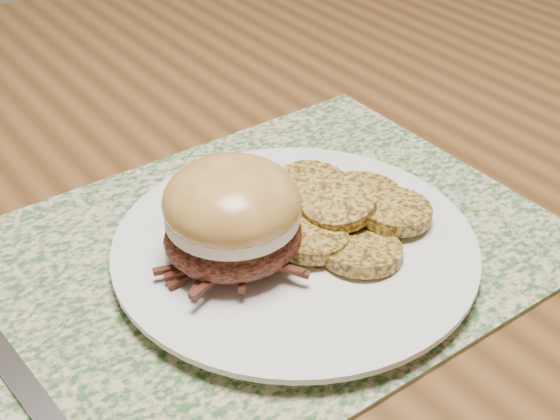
% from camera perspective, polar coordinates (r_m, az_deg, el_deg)
% --- Properties ---
extents(dining_table, '(1.50, 0.90, 0.75)m').
position_cam_1_polar(dining_table, '(0.81, -6.62, 0.42)').
color(dining_table, brown).
rests_on(dining_table, ground).
extents(placemat, '(0.45, 0.33, 0.00)m').
position_cam_1_polar(placemat, '(0.61, -1.53, -3.19)').
color(placemat, '#31522A').
rests_on(placemat, dining_table).
extents(dinner_plate, '(0.26, 0.26, 0.02)m').
position_cam_1_polar(dinner_plate, '(0.59, 1.10, -2.94)').
color(dinner_plate, silver).
rests_on(dinner_plate, placemat).
extents(pork_sandwich, '(0.11, 0.10, 0.08)m').
position_cam_1_polar(pork_sandwich, '(0.55, -3.51, -0.43)').
color(pork_sandwich, black).
rests_on(pork_sandwich, dinner_plate).
extents(roasted_potatoes, '(0.15, 0.16, 0.04)m').
position_cam_1_polar(roasted_potatoes, '(0.60, 4.29, -0.20)').
color(roasted_potatoes, '#A88831').
rests_on(roasted_potatoes, dinner_plate).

